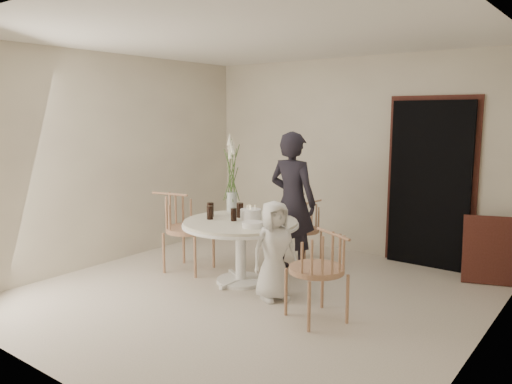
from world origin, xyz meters
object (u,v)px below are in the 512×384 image
Objects in this scene: chair_left at (179,220)px; girl at (293,202)px; chair_far at (307,222)px; boy at (275,251)px; flower_vase at (232,177)px; birthday_cake at (251,214)px; table at (241,230)px; chair_right at (324,263)px.

chair_left is 1.43m from girl.
chair_left is (-1.06, -1.31, 0.12)m from chair_far.
chair_far is 0.75× the size of boy.
girl is 1.76× the size of flower_vase.
girl is 1.64× the size of boy.
girl reaches higher than chair_far.
boy is 4.34× the size of birthday_cake.
chair_left is 0.99× the size of flower_vase.
table is 1.42m from chair_right.
chair_left is 4.01× the size of birthday_cake.
chair_far is 3.25× the size of birthday_cake.
flower_vase is (-1.77, 0.81, 0.58)m from chair_right.
chair_left is 0.92× the size of boy.
chair_right reaches higher than birthday_cake.
table is 1.25m from chair_far.
table is 0.78m from flower_vase.
boy is 0.71m from birthday_cake.
chair_right is 2.02m from flower_vase.
chair_right is 0.53× the size of girl.
flower_vase reaches higher than chair_left.
chair_far is 2.08m from chair_right.
chair_right is at bearing -49.60° from chair_far.
chair_left is at bearing 112.75° from boy.
table is 0.93m from chair_left.
flower_vase is at bearing -62.54° from chair_left.
flower_vase is at bearing 89.48° from boy.
chair_far is at bearing 45.92° from boy.
boy is (0.38, -0.93, -0.34)m from girl.
table is 0.22m from birthday_cake.
boy is 1.34m from flower_vase.
flower_vase is (-0.46, 0.21, 0.38)m from birthday_cake.
chair_right is 1.45m from birthday_cake.
chair_far is 1.51m from boy.
flower_vase is at bearing 139.96° from table.
chair_left is at bearing -72.74° from chair_right.
girl reaches higher than chair_left.
chair_left is 1.00m from birthday_cake.
birthday_cake is 0.63m from flower_vase.
flower_vase is (0.50, 0.42, 0.54)m from chair_left.
chair_far is 1.24m from flower_vase.
chair_right is at bearing -24.52° from flower_vase.
flower_vase reaches higher than birthday_cake.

